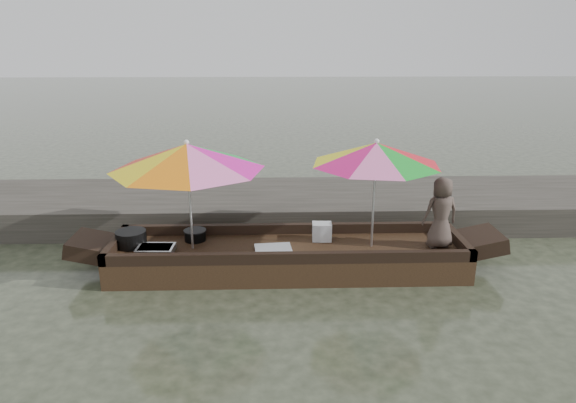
{
  "coord_description": "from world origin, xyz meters",
  "views": [
    {
      "loc": [
        -0.21,
        -6.76,
        3.17
      ],
      "look_at": [
        0.0,
        0.1,
        1.0
      ],
      "focal_mm": 32.0,
      "sensor_mm": 36.0,
      "label": 1
    }
  ],
  "objects_px": {
    "tray_crayfish": "(156,250)",
    "umbrella_bow": "(190,196)",
    "cooking_pot": "(131,239)",
    "charcoal_grill": "(195,236)",
    "boat_hull": "(288,258)",
    "supply_bag": "(322,232)",
    "umbrella_stern": "(374,194)",
    "tray_scallop": "(273,250)",
    "vendor": "(441,212)"
  },
  "relations": [
    {
      "from": "boat_hull",
      "to": "tray_scallop",
      "type": "xyz_separation_m",
      "value": [
        -0.22,
        -0.15,
        0.21
      ]
    },
    {
      "from": "boat_hull",
      "to": "charcoal_grill",
      "type": "xyz_separation_m",
      "value": [
        -1.36,
        0.3,
        0.25
      ]
    },
    {
      "from": "tray_crayfish",
      "to": "umbrella_bow",
      "type": "xyz_separation_m",
      "value": [
        0.49,
        0.14,
        0.73
      ]
    },
    {
      "from": "cooking_pot",
      "to": "tray_scallop",
      "type": "height_order",
      "value": "cooking_pot"
    },
    {
      "from": "supply_bag",
      "to": "umbrella_bow",
      "type": "relative_size",
      "value": 0.13
    },
    {
      "from": "umbrella_bow",
      "to": "vendor",
      "type": "bearing_deg",
      "value": -0.63
    },
    {
      "from": "boat_hull",
      "to": "tray_scallop",
      "type": "height_order",
      "value": "tray_scallop"
    },
    {
      "from": "tray_crayfish",
      "to": "umbrella_bow",
      "type": "distance_m",
      "value": 0.89
    },
    {
      "from": "cooking_pot",
      "to": "umbrella_stern",
      "type": "xyz_separation_m",
      "value": [
        3.43,
        -0.11,
        0.66
      ]
    },
    {
      "from": "tray_crayfish",
      "to": "supply_bag",
      "type": "height_order",
      "value": "supply_bag"
    },
    {
      "from": "cooking_pot",
      "to": "tray_scallop",
      "type": "relative_size",
      "value": 0.85
    },
    {
      "from": "boat_hull",
      "to": "charcoal_grill",
      "type": "relative_size",
      "value": 16.02
    },
    {
      "from": "cooking_pot",
      "to": "boat_hull",
      "type": "bearing_deg",
      "value": -2.83
    },
    {
      "from": "charcoal_grill",
      "to": "supply_bag",
      "type": "xyz_separation_m",
      "value": [
        1.86,
        -0.04,
        0.06
      ]
    },
    {
      "from": "cooking_pot",
      "to": "charcoal_grill",
      "type": "bearing_deg",
      "value": 12.34
    },
    {
      "from": "tray_scallop",
      "to": "vendor",
      "type": "distance_m",
      "value": 2.41
    },
    {
      "from": "charcoal_grill",
      "to": "supply_bag",
      "type": "distance_m",
      "value": 1.86
    },
    {
      "from": "cooking_pot",
      "to": "charcoal_grill",
      "type": "height_order",
      "value": "cooking_pot"
    },
    {
      "from": "charcoal_grill",
      "to": "supply_bag",
      "type": "height_order",
      "value": "supply_bag"
    },
    {
      "from": "cooking_pot",
      "to": "tray_crayfish",
      "type": "bearing_deg",
      "value": -32.85
    },
    {
      "from": "vendor",
      "to": "charcoal_grill",
      "type": "bearing_deg",
      "value": -13.69
    },
    {
      "from": "tray_crayfish",
      "to": "tray_scallop",
      "type": "height_order",
      "value": "tray_crayfish"
    },
    {
      "from": "umbrella_stern",
      "to": "charcoal_grill",
      "type": "bearing_deg",
      "value": 173.21
    },
    {
      "from": "cooking_pot",
      "to": "tray_crayfish",
      "type": "xyz_separation_m",
      "value": [
        0.4,
        -0.26,
        -0.07
      ]
    },
    {
      "from": "vendor",
      "to": "umbrella_bow",
      "type": "height_order",
      "value": "umbrella_bow"
    },
    {
      "from": "charcoal_grill",
      "to": "umbrella_stern",
      "type": "bearing_deg",
      "value": -6.79
    },
    {
      "from": "tray_scallop",
      "to": "charcoal_grill",
      "type": "bearing_deg",
      "value": 158.23
    },
    {
      "from": "supply_bag",
      "to": "charcoal_grill",
      "type": "bearing_deg",
      "value": 178.67
    },
    {
      "from": "boat_hull",
      "to": "umbrella_bow",
      "type": "bearing_deg",
      "value": 180.0
    },
    {
      "from": "cooking_pot",
      "to": "umbrella_stern",
      "type": "distance_m",
      "value": 3.49
    },
    {
      "from": "tray_crayfish",
      "to": "charcoal_grill",
      "type": "distance_m",
      "value": 0.66
    },
    {
      "from": "vendor",
      "to": "umbrella_bow",
      "type": "distance_m",
      "value": 3.5
    },
    {
      "from": "tray_scallop",
      "to": "umbrella_bow",
      "type": "relative_size",
      "value": 0.24
    },
    {
      "from": "tray_scallop",
      "to": "tray_crayfish",
      "type": "bearing_deg",
      "value": 179.68
    },
    {
      "from": "umbrella_bow",
      "to": "umbrella_stern",
      "type": "relative_size",
      "value": 1.18
    },
    {
      "from": "boat_hull",
      "to": "umbrella_stern",
      "type": "distance_m",
      "value": 1.52
    },
    {
      "from": "tray_crayfish",
      "to": "tray_scallop",
      "type": "distance_m",
      "value": 1.63
    },
    {
      "from": "tray_crayfish",
      "to": "vendor",
      "type": "bearing_deg",
      "value": 1.52
    },
    {
      "from": "supply_bag",
      "to": "umbrella_stern",
      "type": "xyz_separation_m",
      "value": [
        0.69,
        -0.26,
        0.65
      ]
    },
    {
      "from": "tray_crayfish",
      "to": "charcoal_grill",
      "type": "xyz_separation_m",
      "value": [
        0.48,
        0.45,
        0.03
      ]
    },
    {
      "from": "umbrella_bow",
      "to": "boat_hull",
      "type": "bearing_deg",
      "value": 0.0
    },
    {
      "from": "tray_scallop",
      "to": "supply_bag",
      "type": "height_order",
      "value": "supply_bag"
    },
    {
      "from": "umbrella_stern",
      "to": "vendor",
      "type": "bearing_deg",
      "value": -2.32
    },
    {
      "from": "supply_bag",
      "to": "vendor",
      "type": "height_order",
      "value": "vendor"
    },
    {
      "from": "umbrella_bow",
      "to": "tray_crayfish",
      "type": "bearing_deg",
      "value": -163.57
    },
    {
      "from": "boat_hull",
      "to": "supply_bag",
      "type": "xyz_separation_m",
      "value": [
        0.5,
        0.26,
        0.3
      ]
    },
    {
      "from": "cooking_pot",
      "to": "charcoal_grill",
      "type": "relative_size",
      "value": 1.39
    },
    {
      "from": "vendor",
      "to": "umbrella_stern",
      "type": "relative_size",
      "value": 0.57
    },
    {
      "from": "tray_scallop",
      "to": "vendor",
      "type": "height_order",
      "value": "vendor"
    },
    {
      "from": "tray_crayfish",
      "to": "umbrella_bow",
      "type": "bearing_deg",
      "value": 16.43
    }
  ]
}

